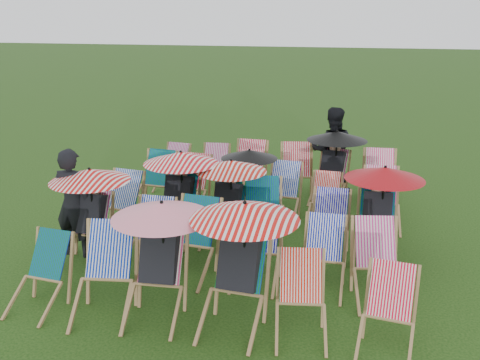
% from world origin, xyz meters
% --- Properties ---
extents(ground, '(100.00, 100.00, 0.00)m').
position_xyz_m(ground, '(0.00, 0.00, 0.00)').
color(ground, black).
rests_on(ground, ground).
extents(deckchair_0, '(0.63, 0.84, 0.86)m').
position_xyz_m(deckchair_0, '(-1.95, -2.33, 0.43)').
color(deckchair_0, olive).
rests_on(deckchair_0, ground).
extents(deckchair_1, '(0.82, 1.03, 1.02)m').
position_xyz_m(deckchair_1, '(-1.12, -2.28, 0.51)').
color(deckchair_1, olive).
rests_on(deckchair_1, ground).
extents(deckchair_2, '(1.15, 1.22, 1.37)m').
position_xyz_m(deckchair_2, '(-0.50, -2.15, 0.72)').
color(deckchair_2, olive).
rests_on(deckchair_2, ground).
extents(deckchair_3, '(1.21, 1.27, 1.44)m').
position_xyz_m(deckchair_3, '(0.44, -2.14, 0.76)').
color(deckchair_3, olive).
rests_on(deckchair_3, ground).
extents(deckchair_4, '(0.70, 0.89, 0.87)m').
position_xyz_m(deckchair_4, '(1.15, -2.18, 0.44)').
color(deckchair_4, olive).
rests_on(deckchair_4, ground).
extents(deckchair_5, '(0.67, 0.86, 0.87)m').
position_xyz_m(deckchair_5, '(2.06, -2.27, 0.43)').
color(deckchair_5, olive).
rests_on(deckchair_5, ground).
extents(deckchair_6, '(1.12, 1.18, 1.33)m').
position_xyz_m(deckchair_6, '(-2.03, -1.00, 0.70)').
color(deckchair_6, olive).
rests_on(deckchair_6, ground).
extents(deckchair_7, '(0.63, 0.87, 0.92)m').
position_xyz_m(deckchair_7, '(-1.09, -1.04, 0.46)').
color(deckchair_7, olive).
rests_on(deckchair_7, ground).
extents(deckchair_8, '(0.74, 0.97, 0.99)m').
position_xyz_m(deckchair_8, '(-0.48, -1.10, 0.50)').
color(deckchair_8, olive).
rests_on(deckchair_8, ground).
extents(deckchair_9, '(0.65, 0.89, 0.94)m').
position_xyz_m(deckchair_9, '(0.43, -1.08, 0.47)').
color(deckchair_9, olive).
rests_on(deckchair_9, ground).
extents(deckchair_10, '(0.59, 0.83, 0.89)m').
position_xyz_m(deckchair_10, '(1.28, -1.07, 0.44)').
color(deckchair_10, olive).
rests_on(deckchair_10, ground).
extents(deckchair_11, '(0.79, 0.97, 0.94)m').
position_xyz_m(deckchair_11, '(1.97, -1.17, 0.47)').
color(deckchair_11, olive).
rests_on(deckchair_11, ground).
extents(deckchair_12, '(0.73, 0.95, 0.96)m').
position_xyz_m(deckchair_12, '(-2.06, -0.03, 0.48)').
color(deckchair_12, olive).
rests_on(deckchair_12, ground).
extents(deckchair_13, '(1.15, 1.20, 1.37)m').
position_xyz_m(deckchair_13, '(-1.07, 0.05, 0.72)').
color(deckchair_13, olive).
rests_on(deckchair_13, ground).
extents(deckchair_14, '(1.08, 1.13, 1.28)m').
position_xyz_m(deckchair_14, '(-0.29, 0.07, 0.68)').
color(deckchair_14, olive).
rests_on(deckchair_14, ground).
extents(deckchair_15, '(0.82, 1.02, 0.99)m').
position_xyz_m(deckchair_15, '(0.28, 0.04, 0.49)').
color(deckchair_15, olive).
rests_on(deckchair_15, ground).
extents(deckchair_16, '(0.60, 0.84, 0.91)m').
position_xyz_m(deckchair_16, '(1.28, -0.02, 0.45)').
color(deckchair_16, olive).
rests_on(deckchair_16, ground).
extents(deckchair_17, '(1.12, 1.16, 1.33)m').
position_xyz_m(deckchair_17, '(1.96, 0.06, 0.70)').
color(deckchair_17, olive).
rests_on(deckchair_17, ground).
extents(deckchair_18, '(0.71, 0.95, 0.99)m').
position_xyz_m(deckchair_18, '(-1.96, 1.23, 0.49)').
color(deckchair_18, olive).
rests_on(deckchair_18, ground).
extents(deckchair_19, '(0.69, 0.92, 0.96)m').
position_xyz_m(deckchair_19, '(-1.29, 1.26, 0.48)').
color(deckchair_19, olive).
rests_on(deckchair_19, ground).
extents(deckchair_20, '(0.98, 1.04, 1.16)m').
position_xyz_m(deckchair_20, '(-0.27, 1.26, 0.61)').
color(deckchair_20, olive).
rests_on(deckchair_20, ground).
extents(deckchair_21, '(0.66, 0.89, 0.93)m').
position_xyz_m(deckchair_21, '(0.38, 1.24, 0.46)').
color(deckchair_21, olive).
rests_on(deckchair_21, ground).
extents(deckchair_22, '(0.58, 0.78, 0.82)m').
position_xyz_m(deckchair_22, '(1.11, 1.17, 0.41)').
color(deckchair_22, olive).
rests_on(deckchair_22, ground).
extents(deckchair_23, '(0.70, 0.92, 0.95)m').
position_xyz_m(deckchair_23, '(2.03, 1.26, 0.47)').
color(deckchair_23, olive).
rests_on(deckchair_23, ground).
extents(deckchair_24, '(0.63, 0.84, 0.86)m').
position_xyz_m(deckchair_24, '(-2.04, 2.37, 0.43)').
color(deckchair_24, olive).
rests_on(deckchair_24, ground).
extents(deckchair_25, '(0.67, 0.87, 0.89)m').
position_xyz_m(deckchair_25, '(-1.17, 2.40, 0.45)').
color(deckchair_25, olive).
rests_on(deckchair_25, ground).
extents(deckchair_26, '(0.67, 0.94, 1.02)m').
position_xyz_m(deckchair_26, '(-0.46, 2.30, 0.51)').
color(deckchair_26, olive).
rests_on(deckchair_26, ground).
extents(deckchair_27, '(0.81, 1.02, 1.00)m').
position_xyz_m(deckchair_27, '(0.48, 2.36, 0.50)').
color(deckchair_27, olive).
rests_on(deckchair_27, ground).
extents(deckchair_28, '(1.11, 1.19, 1.32)m').
position_xyz_m(deckchair_28, '(1.12, 2.37, 0.70)').
color(deckchair_28, olive).
rests_on(deckchair_28, ground).
extents(deckchair_29, '(0.72, 0.95, 0.99)m').
position_xyz_m(deckchair_29, '(2.01, 2.31, 0.49)').
color(deckchair_29, olive).
rests_on(deckchair_29, ground).
extents(person_left, '(0.60, 0.41, 1.61)m').
position_xyz_m(person_left, '(-2.30, -0.90, 0.80)').
color(person_left, black).
rests_on(person_left, ground).
extents(person_rear, '(0.90, 0.75, 1.69)m').
position_xyz_m(person_rear, '(1.08, 2.88, 0.85)').
color(person_rear, black).
rests_on(person_rear, ground).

